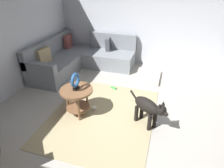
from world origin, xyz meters
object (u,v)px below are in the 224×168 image
at_px(sectional_couch, 80,59).
at_px(torus_sculpture, 75,81).
at_px(side_table, 77,95).
at_px(dog, 148,108).
at_px(dog_toy_rope, 114,88).
at_px(dog_bed_mat, 148,76).
at_px(dog_toy_ball, 94,108).

height_order(sectional_couch, torus_sculpture, sectional_couch).
bearing_deg(side_table, sectional_couch, 24.03).
bearing_deg(dog, side_table, -53.53).
height_order(sectional_couch, dog_toy_rope, sectional_couch).
relative_size(dog_bed_mat, dog_toy_ball, 8.84).
xyz_separation_m(side_table, torus_sculpture, (-0.00, -0.00, 0.29)).
distance_m(side_table, dog_bed_mat, 2.21).
bearing_deg(sectional_couch, torus_sculpture, -155.97).
distance_m(side_table, dog_toy_rope, 1.21).
height_order(torus_sculpture, dog_bed_mat, torus_sculpture).
relative_size(dog, dog_toy_rope, 5.13).
bearing_deg(dog_toy_ball, dog_toy_rope, -9.19).
relative_size(sectional_couch, dog_bed_mat, 2.81).
bearing_deg(dog_toy_rope, torus_sculpture, 160.09).
height_order(side_table, dog, dog).
relative_size(sectional_couch, side_table, 3.75).
xyz_separation_m(torus_sculpture, dog, (0.05, -1.31, -0.33)).
bearing_deg(dog_toy_rope, side_table, 160.09).
bearing_deg(dog_bed_mat, dog, -173.09).
distance_m(sectional_couch, side_table, 2.09).
relative_size(sectional_couch, dog_toy_ball, 24.87).
height_order(dog_bed_mat, dog, dog).
distance_m(dog_bed_mat, dog_toy_rope, 1.07).
bearing_deg(side_table, dog_toy_rope, -19.91).
xyz_separation_m(sectional_couch, dog_toy_ball, (-1.72, -1.09, -0.25)).
bearing_deg(side_table, dog, -87.71).
xyz_separation_m(dog_toy_ball, dog_toy_rope, (0.89, -0.14, -0.02)).
xyz_separation_m(torus_sculpture, dog_toy_ball, (0.19, -0.25, -0.67)).
height_order(sectional_couch, dog_toy_ball, sectional_couch).
height_order(side_table, dog_toy_ball, side_table).
bearing_deg(sectional_couch, side_table, -155.97).
relative_size(side_table, dog_toy_rope, 4.22).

